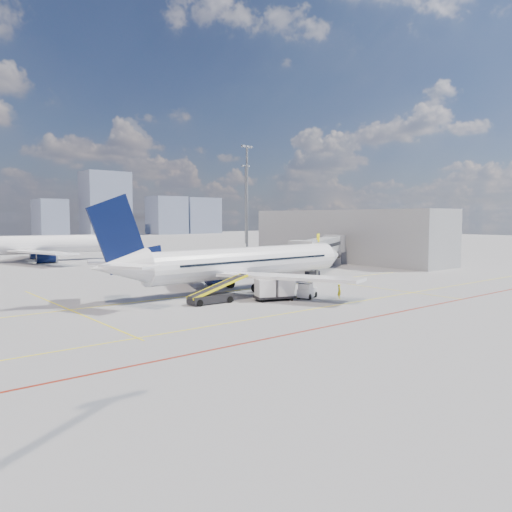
{
  "coord_description": "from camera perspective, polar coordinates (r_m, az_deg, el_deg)",
  "views": [
    {
      "loc": [
        -35.55,
        -38.35,
        8.56
      ],
      "look_at": [
        1.73,
        7.25,
        4.0
      ],
      "focal_mm": 35.0,
      "sensor_mm": 36.0,
      "label": 1
    }
  ],
  "objects": [
    {
      "name": "apron_markings",
      "position": [
        49.82,
        6.11,
        -5.49
      ],
      "size": [
        90.0,
        35.12,
        0.01
      ],
      "color": "yellow",
      "rests_on": "ground"
    },
    {
      "name": "floodlight_mast_ne",
      "position": [
        118.95,
        -1.04,
        6.85
      ],
      "size": [
        3.2,
        0.61,
        25.45
      ],
      "color": "gray",
      "rests_on": "ground"
    },
    {
      "name": "baggage_tug",
      "position": [
        53.21,
        5.8,
        -3.97
      ],
      "size": [
        2.78,
        2.3,
        1.69
      ],
      "rotation": [
        0.0,
        0.0,
        0.41
      ],
      "color": "white",
      "rests_on": "ground"
    },
    {
      "name": "second_aircraft",
      "position": [
        105.46,
        -23.91,
        1.15
      ],
      "size": [
        37.04,
        32.1,
        10.93
      ],
      "rotation": [
        0.0,
        0.0,
        -0.15
      ],
      "color": "white",
      "rests_on": "ground"
    },
    {
      "name": "jet_bridge",
      "position": [
        81.02,
        7.63,
        0.98
      ],
      "size": [
        23.55,
        15.78,
        6.3
      ],
      "color": "#93979B",
      "rests_on": "ground"
    },
    {
      "name": "ramp_worker",
      "position": [
        53.64,
        9.5,
        -4.0
      ],
      "size": [
        0.57,
        0.65,
        1.5
      ],
      "primitive_type": "imported",
      "rotation": [
        0.0,
        0.0,
        1.11
      ],
      "color": "yellow",
      "rests_on": "ground"
    },
    {
      "name": "floodlight_mast_far",
      "position": [
        163.12,
        -1.19,
        6.19
      ],
      "size": [
        3.2,
        0.61,
        25.45
      ],
      "color": "gray",
      "rests_on": "ground"
    },
    {
      "name": "distant_skyline",
      "position": [
        234.42,
        -26.29,
        4.43
      ],
      "size": [
        247.8,
        14.9,
        29.98
      ],
      "color": "slate",
      "rests_on": "ground"
    },
    {
      "name": "belt_loader",
      "position": [
        50.08,
        -5.03,
        -4.62
      ],
      "size": [
        6.67,
        1.92,
        2.71
      ],
      "rotation": [
        0.0,
        0.0,
        -0.03
      ],
      "color": "black",
      "rests_on": "ground"
    },
    {
      "name": "ground",
      "position": [
        52.99,
        3.53,
        -4.88
      ],
      "size": [
        420.0,
        420.0,
        0.0
      ],
      "primitive_type": "plane",
      "color": "gray",
      "rests_on": "ground"
    },
    {
      "name": "cargo_dolly",
      "position": [
        51.61,
        2.12,
        -3.73
      ],
      "size": [
        4.49,
        3.16,
        2.26
      ],
      "rotation": [
        0.0,
        0.0,
        -0.36
      ],
      "color": "black",
      "rests_on": "ground"
    },
    {
      "name": "terminal_block",
      "position": [
        99.26,
        10.3,
        2.3
      ],
      "size": [
        10.0,
        42.0,
        10.0
      ],
      "color": "#93979B",
      "rests_on": "ground"
    },
    {
      "name": "main_aircraft",
      "position": [
        58.16,
        -2.03,
        -0.84
      ],
      "size": [
        36.84,
        32.09,
        10.84
      ],
      "rotation": [
        0.0,
        0.0,
        0.04
      ],
      "color": "white",
      "rests_on": "ground"
    }
  ]
}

